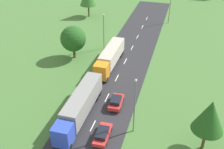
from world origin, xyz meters
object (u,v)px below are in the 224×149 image
object	(u,v)px
lamppost_third	(104,30)
lamppost_fourth	(170,7)
truck_third	(110,57)
truck_second	(80,105)
tree_maple	(73,39)
tree_pine	(210,116)
car_fourth	(116,102)
car_third	(103,134)
lamppost_second	(135,104)

from	to	relation	value
lamppost_third	lamppost_fourth	bearing A→B (deg)	58.25
truck_third	truck_second	bearing A→B (deg)	-89.86
tree_maple	tree_pine	distance (m)	32.23
truck_second	tree_pine	world-z (taller)	tree_pine
truck_third	tree_maple	world-z (taller)	tree_maple
car_fourth	lamppost_fourth	world-z (taller)	lamppost_fourth
car_third	lamppost_third	distance (m)	28.18
lamppost_fourth	tree_pine	world-z (taller)	lamppost_fourth
car_fourth	tree_pine	bearing A→B (deg)	-22.14
truck_third	car_third	world-z (taller)	truck_third
car_fourth	lamppost_second	world-z (taller)	lamppost_second
car_third	tree_pine	bearing A→B (deg)	8.75
lamppost_second	tree_pine	world-z (taller)	lamppost_second
truck_second	truck_third	size ratio (longest dim) A/B	1.10
truck_third	car_third	xyz separation A→B (m)	(4.60, -19.48, -1.28)
truck_second	lamppost_second	distance (m)	8.73
car_third	car_fourth	distance (m)	7.44
truck_third	lamppost_second	world-z (taller)	lamppost_second
lamppost_third	tree_pine	distance (m)	32.65
lamppost_fourth	tree_pine	bearing A→B (deg)	-78.44
tree_maple	lamppost_fourth	bearing A→B (deg)	56.41
truck_second	car_fourth	size ratio (longest dim) A/B	3.45
truck_third	car_fourth	distance (m)	12.91
truck_second	lamppost_third	bearing A→B (deg)	98.77
lamppost_second	lamppost_fourth	world-z (taller)	lamppost_second
truck_second	car_fourth	world-z (taller)	truck_second
car_fourth	truck_third	bearing A→B (deg)	110.46
truck_second	tree_maple	size ratio (longest dim) A/B	2.05
car_fourth	lamppost_fourth	xyz separation A→B (m)	(4.20, 39.06, 3.52)
truck_third	tree_maple	bearing A→B (deg)	169.81
truck_second	lamppost_second	world-z (taller)	lamppost_second
lamppost_second	lamppost_third	distance (m)	26.85
truck_second	truck_third	bearing A→B (deg)	90.14
car_fourth	truck_second	bearing A→B (deg)	-138.25
tree_pine	car_fourth	bearing A→B (deg)	157.86
car_third	lamppost_third	bearing A→B (deg)	106.96
lamppost_second	truck_third	bearing A→B (deg)	116.31
car_fourth	tree_pine	xyz separation A→B (m)	(13.29, -5.41, 4.60)
lamppost_third	truck_third	bearing A→B (deg)	-63.90
truck_third	lamppost_third	xyz separation A→B (m)	(-3.55, 7.25, 2.39)
lamppost_second	tree_maple	size ratio (longest dim) A/B	1.27
lamppost_third	tree_maple	bearing A→B (deg)	-129.34
lamppost_second	car_third	bearing A→B (deg)	-144.59
lamppost_second	tree_pine	size ratio (longest dim) A/B	1.14
car_third	truck_second	bearing A→B (deg)	142.80
truck_second	truck_third	distance (m)	16.02
car_third	lamppost_second	world-z (taller)	lamppost_second
truck_second	truck_third	xyz separation A→B (m)	(-0.04, 16.01, -0.14)
truck_third	lamppost_second	xyz separation A→B (m)	(8.32, -16.83, 2.78)
car_third	lamppost_second	size ratio (longest dim) A/B	0.51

